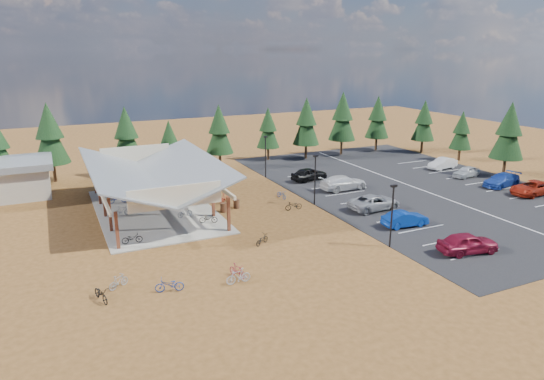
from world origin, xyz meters
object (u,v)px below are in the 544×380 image
at_px(bike_pavilion, 152,172).
at_px(bike_14, 282,194).
at_px(bike_7, 152,188).
at_px(car_6, 532,188).
at_px(car_1, 405,219).
at_px(car_9, 443,163).
at_px(bike_6, 168,200).
at_px(bike_12, 262,239).
at_px(car_0, 468,243).
at_px(bike_15, 225,198).
at_px(bike_4, 208,218).
at_px(car_7, 502,180).
at_px(bike_10, 169,285).
at_px(bike_16, 294,206).
at_px(lamp_post_0, 392,212).
at_px(bike_13, 238,276).
at_px(trash_bin_0, 236,204).
at_px(lamp_post_1, 315,176).
at_px(bike_1, 122,211).
at_px(car_8, 466,172).
at_px(bike_0, 132,238).
at_px(bike_11, 237,271).
at_px(bike_5, 185,212).
at_px(car_4, 309,174).
at_px(bike_8, 101,294).
at_px(bike_9, 118,281).
at_px(trash_bin_1, 223,208).
at_px(bike_2, 118,198).
at_px(car_2, 374,202).
at_px(bike_3, 115,192).
at_px(lamp_post_2, 266,154).
at_px(car_3, 344,183).

relative_size(bike_pavilion, bike_14, 12.23).
height_order(bike_7, car_6, car_6).
distance_m(car_1, car_9, 23.98).
bearing_deg(bike_6, bike_pavilion, 109.59).
height_order(bike_pavilion, bike_12, bike_pavilion).
bearing_deg(bike_14, car_0, -77.18).
xyz_separation_m(bike_15, car_6, (30.96, -11.34, 0.25)).
bearing_deg(bike_4, car_7, -74.31).
xyz_separation_m(bike_10, bike_16, (14.95, 11.40, -0.03)).
bearing_deg(car_0, lamp_post_0, 63.33).
bearing_deg(bike_13, trash_bin_0, 157.66).
distance_m(lamp_post_1, bike_1, 18.82).
bearing_deg(car_9, car_8, -15.18).
height_order(bike_0, car_6, car_6).
height_order(trash_bin_0, bike_11, bike_11).
relative_size(bike_5, bike_6, 0.85).
bearing_deg(car_4, bike_11, 130.90).
bearing_deg(bike_11, car_9, 5.08).
xyz_separation_m(bike_8, bike_14, (19.76, 14.81, -0.08)).
xyz_separation_m(bike_9, bike_11, (7.66, -1.77, 0.01)).
distance_m(bike_5, car_8, 35.26).
xyz_separation_m(trash_bin_1, car_0, (13.74, -17.22, 0.39)).
relative_size(bike_pavilion, bike_4, 11.96).
distance_m(bike_7, bike_13, 23.68).
distance_m(bike_2, car_2, 25.77).
relative_size(bike_pavilion, bike_1, 11.45).
bearing_deg(bike_7, bike_3, 98.76).
distance_m(lamp_post_2, bike_2, 18.39).
bearing_deg(bike_5, bike_12, -170.78).
height_order(bike_16, car_0, car_0).
relative_size(bike_13, car_7, 0.35).
relative_size(bike_pavilion, bike_15, 10.96).
relative_size(bike_10, bike_15, 1.05).
distance_m(trash_bin_0, car_1, 16.12).
xyz_separation_m(bike_13, car_3, (18.80, 16.12, 0.31)).
bearing_deg(bike_0, car_9, -73.60).
bearing_deg(car_4, car_9, -106.07).
bearing_deg(car_9, trash_bin_0, -91.99).
relative_size(lamp_post_1, car_0, 1.10).
xyz_separation_m(bike_4, car_8, (33.79, 2.57, 0.17)).
distance_m(bike_pavilion, bike_13, 18.15).
relative_size(lamp_post_2, bike_16, 2.97).
bearing_deg(bike_14, bike_2, 155.06).
bearing_deg(lamp_post_1, bike_9, -153.95).
height_order(bike_11, car_6, car_6).
height_order(bike_pavilion, bike_11, bike_pavilion).
distance_m(bike_11, car_4, 26.44).
distance_m(bike_11, bike_12, 6.02).
relative_size(bike_10, car_8, 0.48).
bearing_deg(bike_6, bike_12, -176.76).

